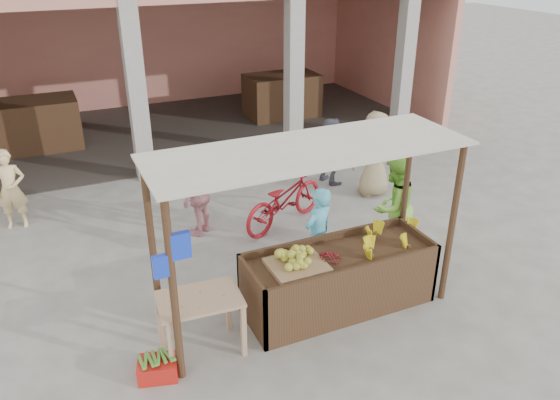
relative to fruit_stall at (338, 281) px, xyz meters
name	(u,v)px	position (x,y,z in m)	size (l,w,h in m)	color
ground	(305,314)	(-0.50, 0.00, -0.40)	(60.00, 60.00, 0.00)	slate
market_building	(150,24)	(-0.45, 8.93, 2.30)	(14.40, 6.40, 4.20)	#E28B76
fruit_stall	(338,281)	(0.00, 0.00, 0.00)	(2.60, 0.95, 0.80)	#4D301F
stall_awning	(305,181)	(-0.51, 0.06, 1.58)	(4.09, 1.35, 2.39)	#4D301F
banana_heap	(389,237)	(0.80, 0.03, 0.49)	(1.02, 0.56, 0.19)	yellow
melon_tray	(297,262)	(-0.65, -0.01, 0.49)	(0.73, 0.63, 0.20)	#9A764F
berry_heap	(327,257)	(-0.21, -0.03, 0.46)	(0.39, 0.32, 0.13)	maroon
side_table	(200,307)	(-1.99, -0.13, 0.26)	(1.03, 0.73, 0.80)	tan
papaya_pile	(199,291)	(-1.99, -0.13, 0.49)	(0.65, 0.37, 0.19)	#5C9430
red_crate	(158,369)	(-2.60, -0.34, -0.28)	(0.45, 0.33, 0.24)	red
plantain_bundle	(157,359)	(-2.60, -0.34, -0.13)	(0.34, 0.23, 0.07)	#538831
produce_sacks	(310,145)	(2.29, 5.31, -0.13)	(0.71, 0.67, 0.54)	maroon
vendor_blue	(318,232)	(0.06, 0.74, 0.39)	(0.59, 0.44, 1.58)	#5BCFF2
vendor_green	(393,204)	(1.49, 0.92, 0.47)	(0.84, 0.49, 1.74)	#8BDE45
motorcycle	(284,198)	(0.32, 2.49, 0.12)	(2.01, 0.69, 1.05)	maroon
shopper_b	(199,192)	(-1.12, 2.79, 0.38)	(0.92, 0.49, 1.56)	#D28991
shopper_c	(375,150)	(2.47, 2.94, 0.54)	(0.91, 0.59, 1.88)	tan
shopper_d	(331,149)	(1.97, 3.81, 0.34)	(1.36, 0.56, 1.48)	#52515E
shopper_e	(10,188)	(-4.04, 4.38, 0.35)	(0.55, 0.42, 1.49)	#F7D58E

